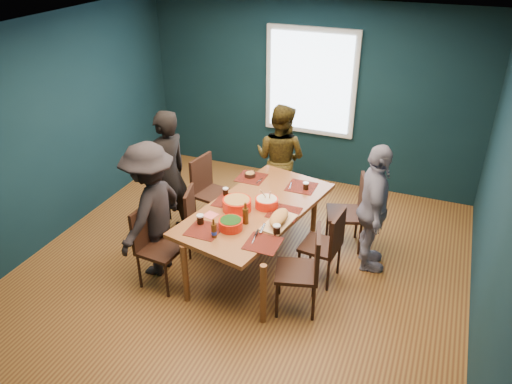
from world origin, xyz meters
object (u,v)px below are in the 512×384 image
person_near_left (151,210)px  cutting_board (279,219)px  person_back (280,158)px  chair_left_near (153,240)px  bowl_salad (237,204)px  chair_left_far (208,186)px  chair_right_far (353,208)px  bowl_dumpling (267,202)px  dining_table (256,212)px  chair_right_mid (328,241)px  chair_left_mid (198,217)px  person_far_left (168,175)px  person_right (374,209)px  bowl_herbs (231,224)px  chair_right_near (306,265)px

person_near_left → cutting_board: person_near_left is taller
person_back → person_near_left: size_ratio=0.96×
chair_left_near → person_near_left: size_ratio=0.59×
bowl_salad → person_back: bearing=90.0°
chair_left_far → chair_left_near: 1.34m
chair_right_far → bowl_dumpling: bowl_dumpling is taller
dining_table → bowl_dumpling: (0.10, 0.05, 0.13)m
chair_right_mid → person_back: bearing=133.5°
chair_left_far → chair_left_mid: chair_left_far is taller
dining_table → person_near_left: (-1.03, -0.55, 0.11)m
chair_left_far → cutting_board: size_ratio=1.58×
chair_left_near → cutting_board: bearing=27.0°
chair_right_far → bowl_dumpling: (-0.86, -0.70, 0.27)m
chair_left_mid → bowl_salad: bearing=-21.7°
person_near_left → person_far_left: bearing=-161.5°
person_far_left → person_back: person_far_left is taller
chair_right_mid → person_right: 0.64m
chair_left_far → bowl_herbs: bearing=-42.7°
chair_right_mid → bowl_salad: bearing=-167.8°
person_near_left → chair_left_near: bearing=33.0°
dining_table → person_back: 1.34m
chair_right_mid → person_right: size_ratio=0.58×
bowl_salad → bowl_dumpling: (0.29, 0.18, -0.01)m
bowl_herbs → chair_right_far: bearing=50.4°
chair_right_mid → dining_table: bearing=-175.5°
dining_table → chair_right_mid: chair_right_mid is taller
chair_right_near → cutting_board: 0.59m
chair_left_far → person_right: person_right is taller
chair_right_far → cutting_board: 1.19m
person_near_left → bowl_dumpling: (1.14, 0.60, 0.02)m
cutting_board → person_back: bearing=117.3°
chair_left_far → person_back: person_back is taller
chair_right_mid → person_back: 1.72m
dining_table → chair_right_mid: size_ratio=2.42×
dining_table → chair_left_far: 1.10m
chair_left_far → bowl_herbs: (0.83, -1.11, 0.27)m
chair_left_mid → bowl_herbs: bearing=-50.0°
person_right → bowl_salad: size_ratio=4.78×
chair_left_far → bowl_salad: size_ratio=2.93×
chair_left_far → chair_left_near: (0.01, -1.34, -0.00)m
chair_left_near → bowl_herbs: 0.90m
cutting_board → chair_right_near: bearing=-29.9°
person_far_left → bowl_dumpling: (1.37, -0.14, -0.02)m
chair_left_mid → chair_right_far: chair_right_far is taller
chair_right_mid → bowl_herbs: 1.10m
chair_right_mid → chair_right_near: bearing=-93.3°
person_back → dining_table: bearing=106.7°
bowl_salad → bowl_herbs: (0.10, -0.38, -0.01)m
person_back → cutting_board: person_back is taller
chair_left_near → bowl_herbs: size_ratio=3.70×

